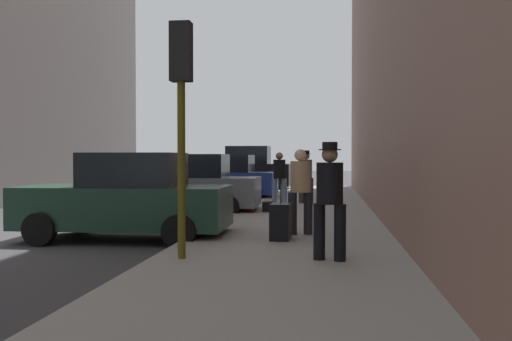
% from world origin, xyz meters
% --- Properties ---
extents(ground_plane, '(120.00, 120.00, 0.00)m').
position_xyz_m(ground_plane, '(0.00, 0.00, 0.00)').
color(ground_plane, '#38383A').
extents(sidewalk, '(4.00, 40.00, 0.15)m').
position_xyz_m(sidewalk, '(6.00, 0.00, 0.07)').
color(sidewalk, gray).
rests_on(sidewalk, ground_plane).
extents(parked_dark_green_sedan, '(4.22, 2.09, 1.79)m').
position_xyz_m(parked_dark_green_sedan, '(2.65, 0.16, 0.85)').
color(parked_dark_green_sedan, '#193828').
rests_on(parked_dark_green_sedan, ground_plane).
extents(parked_gray_coupe, '(4.22, 2.11, 1.79)m').
position_xyz_m(parked_gray_coupe, '(2.65, 5.43, 0.85)').
color(parked_gray_coupe, slate).
rests_on(parked_gray_coupe, ground_plane).
extents(parked_blue_sedan, '(4.26, 2.17, 1.79)m').
position_xyz_m(parked_blue_sedan, '(2.65, 11.25, 0.85)').
color(parked_blue_sedan, navy).
rests_on(parked_blue_sedan, ground_plane).
extents(parked_black_suv, '(4.64, 2.14, 2.25)m').
position_xyz_m(parked_black_suv, '(2.65, 17.15, 1.03)').
color(parked_black_suv, black).
rests_on(parked_black_suv, ground_plane).
extents(fire_hydrant, '(0.42, 0.22, 0.70)m').
position_xyz_m(fire_hydrant, '(4.45, 5.19, 0.50)').
color(fire_hydrant, red).
rests_on(fire_hydrant, sidewalk).
extents(traffic_light, '(0.32, 0.32, 3.60)m').
position_xyz_m(traffic_light, '(4.50, -2.55, 2.76)').
color(traffic_light, '#514C0F').
rests_on(traffic_light, sidewalk).
extents(pedestrian_in_tan_coat, '(0.53, 0.48, 1.71)m').
position_xyz_m(pedestrian_in_tan_coat, '(6.18, 0.38, 1.10)').
color(pedestrian_in_tan_coat, black).
rests_on(pedestrian_in_tan_coat, sidewalk).
extents(pedestrian_in_jeans, '(0.50, 0.40, 1.71)m').
position_xyz_m(pedestrian_in_jeans, '(5.14, 7.62, 1.10)').
color(pedestrian_in_jeans, '#728CB2').
rests_on(pedestrian_in_jeans, sidewalk).
extents(pedestrian_with_beanie, '(0.50, 0.41, 1.78)m').
position_xyz_m(pedestrian_with_beanie, '(6.00, 8.21, 1.14)').
color(pedestrian_with_beanie, '#333338').
rests_on(pedestrian_with_beanie, sidewalk).
extents(pedestrian_with_fedora, '(0.53, 0.49, 1.78)m').
position_xyz_m(pedestrian_with_fedora, '(6.75, -2.45, 1.14)').
color(pedestrian_with_fedora, black).
rests_on(pedestrian_with_fedora, sidewalk).
extents(rolling_suitcase, '(0.39, 0.58, 1.04)m').
position_xyz_m(rolling_suitcase, '(5.84, -0.40, 0.49)').
color(rolling_suitcase, black).
rests_on(rolling_suitcase, sidewalk).
extents(duffel_bag, '(0.32, 0.44, 0.28)m').
position_xyz_m(duffel_bag, '(5.05, 5.14, 0.29)').
color(duffel_bag, black).
rests_on(duffel_bag, sidewalk).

